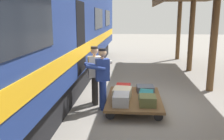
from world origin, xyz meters
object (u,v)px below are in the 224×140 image
Objects in this scene: suitcase_olive_duffel at (147,101)px; suitcase_cream_canvas at (122,93)px; suitcase_gray_aluminum at (121,99)px; suitcase_red_plastic at (123,88)px; suitcase_slate_roller at (145,89)px; luggage_cart at (134,99)px; train_car at (30,33)px; porter_in_overalls at (102,77)px; suitcase_teal_softside at (146,95)px; porter_by_door at (95,73)px.

suitcase_cream_canvas is at bearing -41.25° from suitcase_olive_duffel.
suitcase_red_plastic is at bearing -90.00° from suitcase_gray_aluminum.
suitcase_cream_canvas reaches higher than suitcase_slate_roller.
train_car is at bearing -4.90° from luggage_cart.
suitcase_teal_softside is at bearing -172.70° from porter_in_overalls.
train_car is 42.42× the size of suitcase_teal_softside.
luggage_cart is 3.63× the size of suitcase_gray_aluminum.
suitcase_teal_softside is at bearing 180.00° from luggage_cart.
suitcase_gray_aluminum reaches higher than luggage_cart.
suitcase_olive_duffel is 0.28× the size of porter_in_overalls.
porter_in_overalls reaches higher than luggage_cart.
porter_by_door is at bearing -29.84° from suitcase_olive_duffel.
train_car is 38.08× the size of suitcase_cream_canvas.
porter_by_door reaches higher than luggage_cart.
suitcase_olive_duffel is 0.28× the size of porter_by_door.
suitcase_slate_roller is 1.60m from porter_by_door.
suitcase_red_plastic is at bearing 0.00° from suitcase_slate_roller.
suitcase_gray_aluminum is 0.35× the size of porter_by_door.
luggage_cart is 3.89× the size of suitcase_cream_canvas.
porter_by_door is (1.47, -0.84, 0.50)m from suitcase_olive_duffel.
suitcase_gray_aluminum reaches higher than suitcase_slate_roller.
suitcase_slate_roller is 0.91× the size of suitcase_cream_canvas.
porter_by_door reaches higher than suitcase_red_plastic.
suitcase_olive_duffel is at bearing 90.00° from suitcase_teal_softside.
train_car is at bearing -11.04° from porter_in_overalls.
suitcase_slate_roller is 1.36m from suitcase_gray_aluminum.
suitcase_teal_softside is 1.58m from porter_by_door.
porter_by_door is at bearing -12.48° from luggage_cart.
porter_in_overalls is at bearing -38.21° from suitcase_gray_aluminum.
porter_by_door is at bearing -59.37° from porter_in_overalls.
porter_in_overalls reaches higher than suitcase_teal_softside.
suitcase_olive_duffel is at bearing 119.68° from suitcase_red_plastic.
suitcase_gray_aluminum is (0.34, 0.59, 0.18)m from luggage_cart.
suitcase_teal_softside is at bearing 170.33° from porter_by_door.
porter_in_overalls reaches higher than suitcase_slate_roller.
suitcase_cream_canvas reaches higher than suitcase_red_plastic.
suitcase_olive_duffel is (-0.67, 1.18, 0.03)m from suitcase_red_plastic.
luggage_cart is at bearing -169.98° from porter_in_overalls.
suitcase_slate_roller is at bearing -90.00° from suitcase_olive_duffel.
suitcase_red_plastic is 0.90m from suitcase_teal_softside.
train_car is at bearing -5.51° from suitcase_cream_canvas.
suitcase_gray_aluminum is at bearing 60.32° from luggage_cart.
suitcase_olive_duffel is 1.76m from porter_by_door.
suitcase_teal_softside is (-3.36, 0.26, -1.66)m from train_car.
suitcase_slate_roller is 0.59m from suitcase_teal_softside.
suitcase_cream_canvas is at bearing 0.00° from luggage_cart.
luggage_cart is 1.26× the size of porter_in_overalls.
porter_by_door is at bearing -46.71° from suitcase_gray_aluminum.
suitcase_olive_duffel is at bearing 165.79° from train_car.
suitcase_cream_canvas is (0.00, 0.59, 0.04)m from suitcase_red_plastic.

